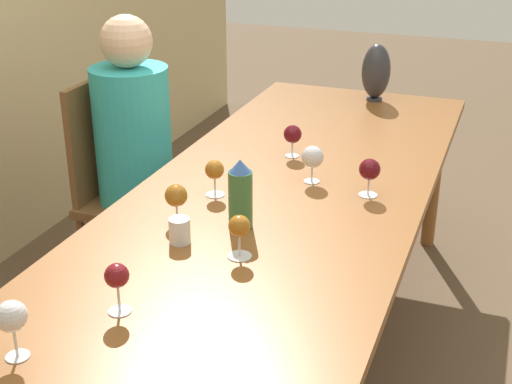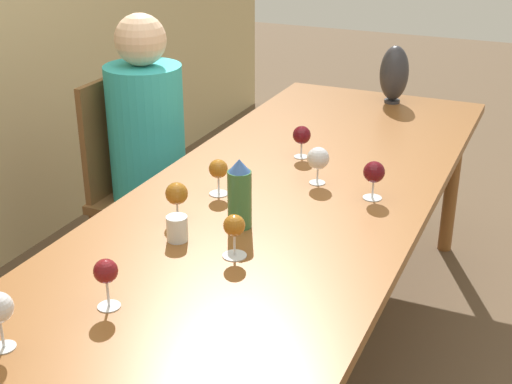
% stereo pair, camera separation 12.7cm
% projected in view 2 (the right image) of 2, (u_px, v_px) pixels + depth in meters
% --- Properties ---
extents(dining_table, '(3.17, 1.00, 0.78)m').
position_uv_depth(dining_table, '(263.00, 230.00, 2.38)').
color(dining_table, brown).
rests_on(dining_table, ground_plane).
extents(water_bottle, '(0.08, 0.08, 0.23)m').
position_uv_depth(water_bottle, '(240.00, 194.00, 2.22)').
color(water_bottle, '#336638').
rests_on(water_bottle, dining_table).
extents(water_tumbler, '(0.07, 0.07, 0.08)m').
position_uv_depth(water_tumbler, '(177.00, 228.00, 2.17)').
color(water_tumbler, silver).
rests_on(water_tumbler, dining_table).
extents(vase, '(0.14, 0.14, 0.28)m').
position_uv_depth(vase, '(394.00, 74.00, 3.46)').
color(vase, '#2D2D33').
rests_on(vase, dining_table).
extents(wine_glass_0, '(0.07, 0.07, 0.13)m').
position_uv_depth(wine_glass_0, '(218.00, 170.00, 2.46)').
color(wine_glass_0, silver).
rests_on(wine_glass_0, dining_table).
extents(wine_glass_1, '(0.07, 0.07, 0.13)m').
position_uv_depth(wine_glass_1, '(302.00, 136.00, 2.80)').
color(wine_glass_1, silver).
rests_on(wine_glass_1, dining_table).
extents(wine_glass_2, '(0.08, 0.08, 0.14)m').
position_uv_depth(wine_glass_2, '(318.00, 159.00, 2.55)').
color(wine_glass_2, silver).
rests_on(wine_glass_2, dining_table).
extents(wine_glass_3, '(0.07, 0.07, 0.13)m').
position_uv_depth(wine_glass_3, '(234.00, 227.00, 2.05)').
color(wine_glass_3, silver).
rests_on(wine_glass_3, dining_table).
extents(wine_glass_4, '(0.06, 0.06, 0.14)m').
position_uv_depth(wine_glass_4, '(106.00, 273.00, 1.80)').
color(wine_glass_4, silver).
rests_on(wine_glass_4, dining_table).
extents(wine_glass_5, '(0.07, 0.07, 0.14)m').
position_uv_depth(wine_glass_5, '(374.00, 173.00, 2.43)').
color(wine_glass_5, silver).
rests_on(wine_glass_5, dining_table).
extents(wine_glass_7, '(0.07, 0.07, 0.13)m').
position_uv_depth(wine_glass_7, '(177.00, 194.00, 2.28)').
color(wine_glass_7, silver).
rests_on(wine_glass_7, dining_table).
extents(chair_far, '(0.44, 0.44, 0.99)m').
position_uv_depth(chair_far, '(135.00, 181.00, 3.27)').
color(chair_far, brown).
rests_on(chair_far, ground_plane).
extents(person_far, '(0.34, 0.34, 1.28)m').
position_uv_depth(person_far, '(150.00, 148.00, 3.17)').
color(person_far, '#2D2D38').
rests_on(person_far, ground_plane).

